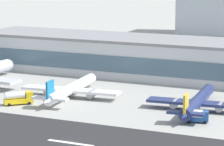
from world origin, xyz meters
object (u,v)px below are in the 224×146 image
service_fuel_truck_1 (18,98)px  airliner_blue_tail_gate_1 (70,90)px  airliner_gold_tail_gate_2 (197,103)px  service_box_truck_0 (197,116)px  terminal_building (174,59)px

service_fuel_truck_1 → airliner_blue_tail_gate_1: bearing=11.2°
airliner_gold_tail_gate_2 → service_box_truck_0: (3.54, -11.40, -0.79)m
terminal_building → airliner_blue_tail_gate_1: size_ratio=3.90×
service_box_truck_0 → service_fuel_truck_1: bearing=167.4°
terminal_building → service_fuel_truck_1: size_ratio=19.29×
airliner_gold_tail_gate_2 → service_box_truck_0: bearing=-167.9°
terminal_building → service_fuel_truck_1: terminal_building is taller
service_box_truck_0 → service_fuel_truck_1: (-53.84, -2.51, 0.24)m
terminal_building → service_box_truck_0: bearing=-65.4°
service_box_truck_0 → service_fuel_truck_1: size_ratio=0.81×
airliner_blue_tail_gate_1 → airliner_gold_tail_gate_2: bearing=-95.6°
airliner_blue_tail_gate_1 → service_box_truck_0: (44.19, -11.43, -0.82)m
airliner_blue_tail_gate_1 → airliner_gold_tail_gate_2: (40.65, -0.03, -0.03)m
airliner_blue_tail_gate_1 → service_fuel_truck_1: airliner_blue_tail_gate_1 is taller
terminal_building → airliner_blue_tail_gate_1: terminal_building is taller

